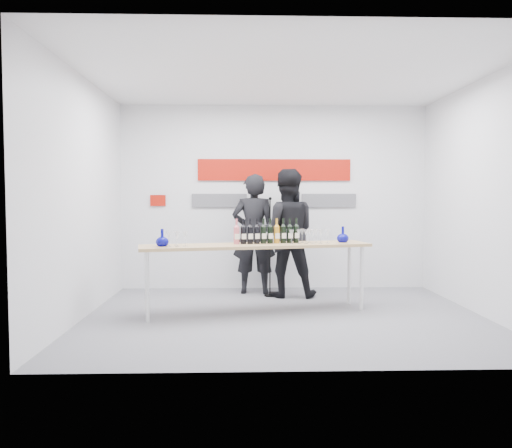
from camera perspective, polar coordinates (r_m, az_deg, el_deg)
name	(u,v)px	position (r m, az deg, el deg)	size (l,w,h in m)	color
ground	(284,316)	(6.40, 3.27, -10.49)	(5.00, 5.00, 0.00)	slate
back_wall	(274,197)	(8.22, 2.08, 3.05)	(5.00, 0.04, 3.00)	silver
signage	(271,179)	(8.19, 1.71, 5.19)	(3.38, 0.02, 0.79)	#A91207
tasting_table	(256,249)	(6.47, 0.03, -2.91)	(3.04, 1.18, 0.89)	tan
wine_bottles	(267,231)	(6.55, 1.24, -0.80)	(0.88, 0.25, 0.33)	#CC5966
decanter_left	(162,238)	(6.28, -10.67, -1.53)	(0.16, 0.16, 0.21)	#06077D
decanter_right	(343,234)	(6.83, 9.90, -1.17)	(0.16, 0.16, 0.21)	#06077D
glasses_left	(175,239)	(6.28, -9.24, -1.66)	(0.29, 0.24, 0.18)	silver
glasses_right	(306,236)	(6.64, 5.76, -1.39)	(0.59, 0.30, 0.18)	silver
presenter_left	(254,234)	(7.76, -0.26, -1.16)	(0.68, 0.45, 1.86)	black
presenter_right	(286,233)	(7.55, 3.46, -1.03)	(0.94, 0.73, 1.93)	black
mic_stand	(270,266)	(7.59, 1.61, -4.83)	(0.18, 0.18, 1.51)	black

